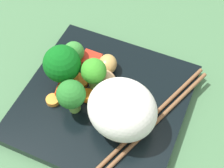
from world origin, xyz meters
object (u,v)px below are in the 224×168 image
object	(u,v)px
broccoli_floret_2	(71,95)
carrot_slice_1	(87,95)
square_plate	(104,102)
rice_mound	(122,109)
chopstick_pair	(156,118)

from	to	relation	value
broccoli_floret_2	carrot_slice_1	world-z (taller)	broccoli_floret_2
broccoli_floret_2	carrot_slice_1	xyz separation A→B (cm)	(-0.95, -2.79, -3.47)
square_plate	carrot_slice_1	bearing A→B (deg)	11.41
carrot_slice_1	square_plate	bearing A→B (deg)	-168.59
rice_mound	broccoli_floret_2	size ratio (longest dim) A/B	1.58
broccoli_floret_2	square_plate	bearing A→B (deg)	-136.73
square_plate	broccoli_floret_2	world-z (taller)	broccoli_floret_2
carrot_slice_1	chopstick_pair	xyz separation A→B (cm)	(-11.02, -0.04, 0.04)
carrot_slice_1	chopstick_pair	world-z (taller)	same
square_plate	chopstick_pair	xyz separation A→B (cm)	(-8.45, 0.48, 1.23)
broccoli_floret_2	chopstick_pair	distance (cm)	12.76
square_plate	chopstick_pair	bearing A→B (deg)	176.73
rice_mound	carrot_slice_1	xyz separation A→B (cm)	(6.60, -2.39, -3.69)
rice_mound	chopstick_pair	bearing A→B (deg)	-151.20
rice_mound	chopstick_pair	world-z (taller)	rice_mound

